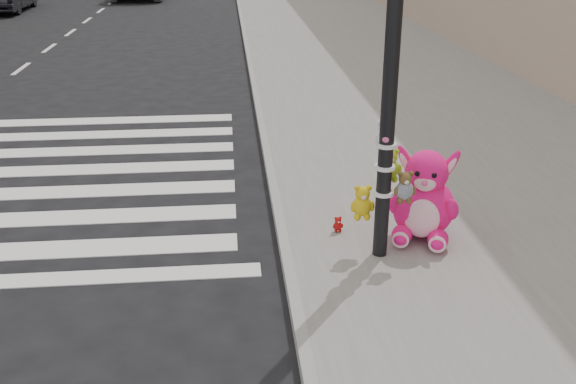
{
  "coord_description": "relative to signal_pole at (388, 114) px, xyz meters",
  "views": [
    {
      "loc": [
        0.97,
        -4.49,
        3.62
      ],
      "look_at": [
        1.6,
        2.25,
        0.75
      ],
      "focal_mm": 40.0,
      "sensor_mm": 36.0,
      "label": 1
    }
  ],
  "objects": [
    {
      "name": "ground",
      "position": [
        -2.6,
        -1.82,
        -1.78
      ],
      "size": [
        120.0,
        120.0,
        0.0
      ],
      "primitive_type": "plane",
      "color": "black",
      "rests_on": "ground"
    },
    {
      "name": "signal_pole",
      "position": [
        0.0,
        0.0,
        0.0
      ],
      "size": [
        0.69,
        0.49,
        4.0
      ],
      "color": "black",
      "rests_on": "sidewalk_near"
    },
    {
      "name": "red_teddy",
      "position": [
        -0.38,
        0.58,
        -1.54
      ],
      "size": [
        0.15,
        0.11,
        0.2
      ],
      "primitive_type": null,
      "rotation": [
        0.0,
        0.0,
        0.15
      ],
      "color": "#B01211",
      "rests_on": "sidewalk_near"
    },
    {
      "name": "pink_bunny",
      "position": [
        0.58,
        0.35,
        -1.17
      ],
      "size": [
        0.94,
        1.01,
        1.14
      ],
      "rotation": [
        0.0,
        0.0,
        -0.36
      ],
      "color": "#FF157C",
      "rests_on": "sidewalk_near"
    },
    {
      "name": "curb_edge",
      "position": [
        -1.05,
        8.18,
        -1.71
      ],
      "size": [
        0.12,
        80.0,
        0.15
      ],
      "primitive_type": "cube",
      "color": "gray",
      "rests_on": "ground"
    },
    {
      "name": "sidewalk_near",
      "position": [
        2.4,
        8.18,
        -1.71
      ],
      "size": [
        7.0,
        80.0,
        0.14
      ],
      "primitive_type": "cube",
      "color": "slate",
      "rests_on": "ground"
    }
  ]
}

